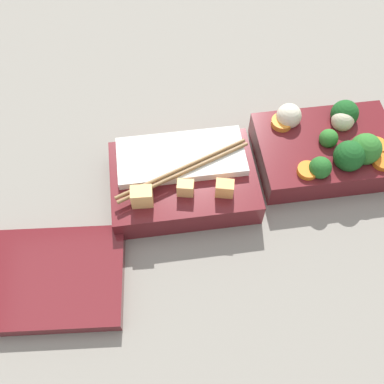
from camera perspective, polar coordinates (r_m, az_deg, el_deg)
ground_plane at (r=0.65m, az=7.74°, el=1.24°), size 3.00×3.00×0.00m
bento_tray_vegetable at (r=0.68m, az=16.99°, el=5.41°), size 0.20×0.14×0.07m
bento_tray_rice at (r=0.62m, az=-1.11°, el=1.43°), size 0.20×0.14×0.07m
bento_lid at (r=0.60m, az=-18.10°, el=-10.43°), size 0.20×0.15×0.02m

